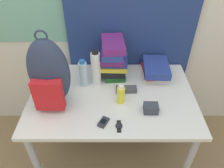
% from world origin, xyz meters
% --- Properties ---
extents(desk, '(1.18, 0.77, 0.71)m').
position_xyz_m(desk, '(0.00, 0.38, 0.62)').
color(desk, silver).
rests_on(desk, ground_plane).
extents(backpack, '(0.26, 0.21, 0.53)m').
position_xyz_m(backpack, '(-0.39, 0.31, 0.94)').
color(backpack, '#2D3851').
rests_on(backpack, desk).
extents(book_stack_left, '(0.22, 0.27, 0.30)m').
position_xyz_m(book_stack_left, '(0.01, 0.62, 0.86)').
color(book_stack_left, '#1E5623').
rests_on(book_stack_left, desk).
extents(book_stack_center, '(0.22, 0.28, 0.10)m').
position_xyz_m(book_stack_center, '(0.34, 0.62, 0.77)').
color(book_stack_center, silver).
rests_on(book_stack_center, desk).
extents(water_bottle, '(0.06, 0.06, 0.22)m').
position_xyz_m(water_bottle, '(-0.21, 0.50, 0.81)').
color(water_bottle, silver).
rests_on(water_bottle, desk).
extents(sports_bottle, '(0.07, 0.07, 0.28)m').
position_xyz_m(sports_bottle, '(-0.12, 0.53, 0.84)').
color(sports_bottle, white).
rests_on(sports_bottle, desk).
extents(sunscreen_bottle, '(0.05, 0.05, 0.15)m').
position_xyz_m(sunscreen_bottle, '(0.06, 0.31, 0.78)').
color(sunscreen_bottle, yellow).
rests_on(sunscreen_bottle, desk).
extents(cell_phone, '(0.08, 0.09, 0.02)m').
position_xyz_m(cell_phone, '(-0.05, 0.12, 0.72)').
color(cell_phone, '#2D2D33').
rests_on(cell_phone, desk).
extents(sunglasses_case, '(0.15, 0.06, 0.04)m').
position_xyz_m(sunglasses_case, '(0.10, 0.42, 0.73)').
color(sunglasses_case, '#47474C').
rests_on(sunglasses_case, desk).
extents(camera_pouch, '(0.10, 0.08, 0.06)m').
position_xyz_m(camera_pouch, '(0.25, 0.22, 0.74)').
color(camera_pouch, '#383D47').
rests_on(camera_pouch, desk).
extents(wristwatch, '(0.04, 0.10, 0.01)m').
position_xyz_m(wristwatch, '(0.04, 0.09, 0.71)').
color(wristwatch, black).
rests_on(wristwatch, desk).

